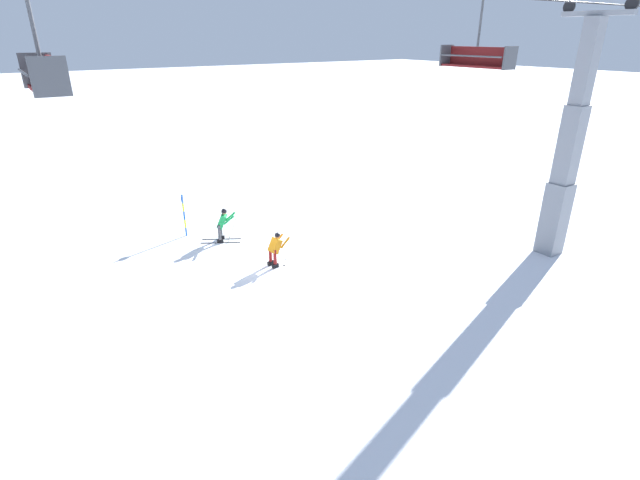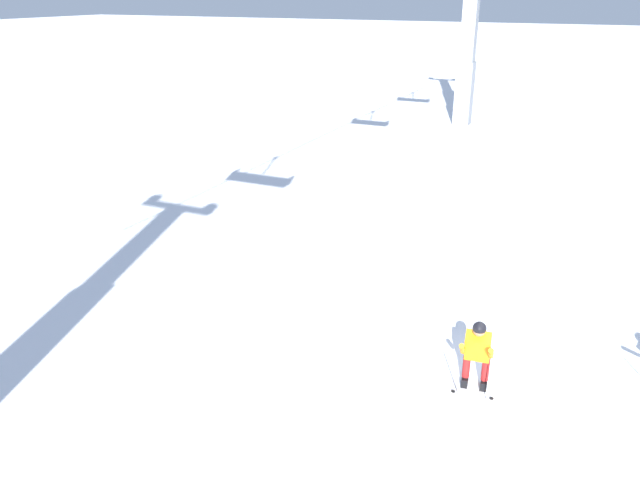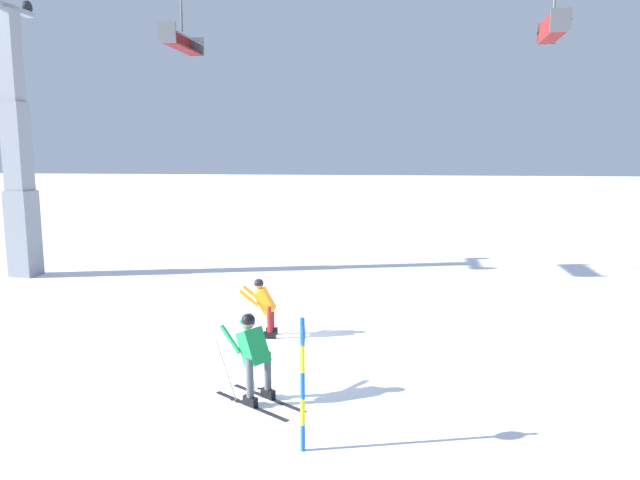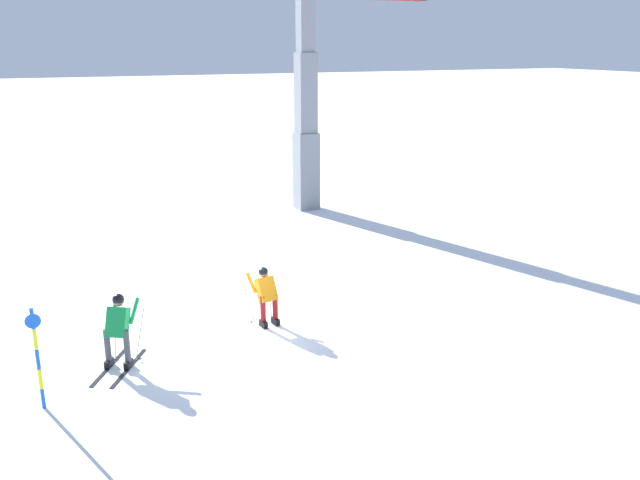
% 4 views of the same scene
% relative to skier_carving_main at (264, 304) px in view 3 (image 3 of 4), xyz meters
% --- Properties ---
extents(ground_plane, '(260.00, 260.00, 0.00)m').
position_rel_skier_carving_main_xyz_m(ground_plane, '(0.64, -0.94, -0.81)').
color(ground_plane, white).
extents(skier_carving_main, '(1.64, 0.74, 1.55)m').
position_rel_skier_carving_main_xyz_m(skier_carving_main, '(0.00, 0.00, 0.00)').
color(skier_carving_main, white).
rests_on(skier_carving_main, ground_plane).
extents(lift_tower_near, '(0.87, 2.67, 9.92)m').
position_rel_skier_carving_main_xyz_m(lift_tower_near, '(-10.51, 5.51, 3.26)').
color(lift_tower_near, gray).
rests_on(lift_tower_near, ground_plane).
extents(chairlift_seat_nearest, '(0.61, 2.41, 2.02)m').
position_rel_skier_carving_main_xyz_m(chairlift_seat_nearest, '(-4.23, 5.51, 7.30)').
color(chairlift_seat_nearest, black).
extents(chairlift_seat_second, '(0.61, 1.89, 2.03)m').
position_rel_skier_carving_main_xyz_m(chairlift_seat_second, '(7.36, 5.51, 7.30)').
color(chairlift_seat_second, black).
extents(trail_marker_pole, '(0.07, 0.28, 2.02)m').
position_rel_skier_carving_main_xyz_m(trail_marker_pole, '(1.96, -5.15, 0.28)').
color(trail_marker_pole, blue).
rests_on(trail_marker_pole, ground_plane).
extents(skier_distant_uphill, '(1.80, 1.37, 1.70)m').
position_rel_skier_carving_main_xyz_m(skier_distant_uphill, '(0.75, -3.55, 0.10)').
color(skier_distant_uphill, black).
rests_on(skier_distant_uphill, ground_plane).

